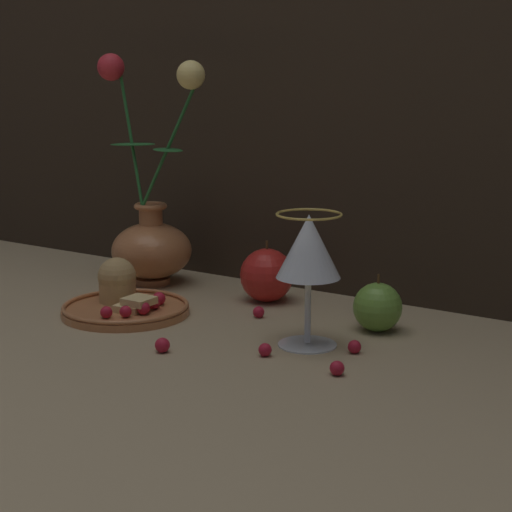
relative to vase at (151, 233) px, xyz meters
name	(u,v)px	position (x,y,z in m)	size (l,w,h in m)	color
ground_plane	(202,320)	(0.19, -0.12, -0.08)	(2.40, 2.40, 0.00)	#9E8966
vase	(151,233)	(0.00, 0.00, 0.00)	(0.20, 0.13, 0.36)	#B77042
plate_with_pastries	(124,300)	(0.08, -0.15, -0.06)	(0.18, 0.18, 0.07)	#B77042
wine_glass	(309,252)	(0.37, -0.13, 0.04)	(0.08, 0.08, 0.17)	silver
apple_beside_vase	(378,307)	(0.41, -0.03, -0.05)	(0.06, 0.06, 0.08)	#669938
apple_near_glass	(267,275)	(0.21, 0.01, -0.04)	(0.08, 0.08, 0.09)	red
berry_near_plate	(354,347)	(0.43, -0.13, -0.08)	(0.02, 0.02, 0.02)	#AD192D
berry_front_center	(259,312)	(0.25, -0.07, -0.08)	(0.02, 0.02, 0.02)	#AD192D
berry_by_glass_stem	(265,350)	(0.35, -0.20, -0.08)	(0.02, 0.02, 0.02)	#AD192D
berry_under_candlestick	(162,345)	(0.23, -0.26, -0.07)	(0.02, 0.02, 0.02)	#AD192D
berry_far_right	(337,368)	(0.45, -0.21, -0.07)	(0.02, 0.02, 0.02)	#AD192D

